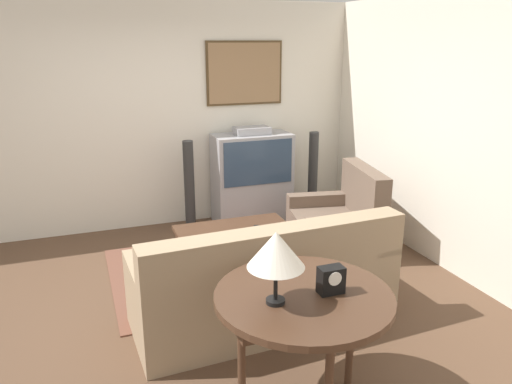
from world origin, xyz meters
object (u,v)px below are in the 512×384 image
at_px(tv, 252,177).
at_px(mantel_clock, 331,280).
at_px(armchair, 338,225).
at_px(console_table, 304,304).
at_px(speaker_tower_right, 313,176).
at_px(table_lamp, 276,250).
at_px(coffee_table, 235,233).
at_px(speaker_tower_left, 189,189).
at_px(couch, 265,286).

relative_size(tv, mantel_clock, 7.36).
bearing_deg(armchair, console_table, -23.57).
bearing_deg(mantel_clock, speaker_tower_right, 65.22).
xyz_separation_m(armchair, table_lamp, (-1.64, -2.17, 0.84)).
relative_size(armchair, speaker_tower_right, 1.01).
xyz_separation_m(tv, mantel_clock, (-0.71, -3.38, 0.31)).
relative_size(armchair, coffee_table, 0.99).
height_order(table_lamp, mantel_clock, table_lamp).
xyz_separation_m(speaker_tower_left, speaker_tower_right, (1.64, 0.00, 0.00)).
relative_size(console_table, speaker_tower_left, 0.96).
height_order(armchair, table_lamp, table_lamp).
bearing_deg(speaker_tower_right, speaker_tower_left, 180.00).
xyz_separation_m(coffee_table, speaker_tower_right, (1.48, 1.27, 0.12)).
relative_size(couch, console_table, 1.98).
bearing_deg(console_table, speaker_tower_right, 62.79).
bearing_deg(tv, couch, -107.18).
distance_m(tv, armchair, 1.37).
bearing_deg(tv, console_table, -104.47).
xyz_separation_m(couch, speaker_tower_left, (-0.10, 2.27, 0.20)).
bearing_deg(coffee_table, speaker_tower_left, 97.22).
xyz_separation_m(tv, couch, (-0.72, -2.33, -0.24)).
height_order(couch, mantel_clock, mantel_clock).
relative_size(couch, coffee_table, 1.88).
bearing_deg(table_lamp, coffee_table, 78.84).
distance_m(coffee_table, console_table, 2.03).
xyz_separation_m(armchair, mantel_clock, (-1.29, -2.17, 0.60)).
height_order(tv, speaker_tower_left, tv).
relative_size(coffee_table, console_table, 1.05).
distance_m(tv, speaker_tower_right, 0.83).
height_order(tv, mantel_clock, tv).
xyz_separation_m(tv, table_lamp, (-1.06, -3.38, 0.56)).
distance_m(coffee_table, mantel_clock, 2.09).
height_order(armchair, speaker_tower_left, speaker_tower_left).
xyz_separation_m(couch, coffee_table, (0.06, 0.99, 0.08)).
bearing_deg(armchair, tv, -143.90).
height_order(coffee_table, speaker_tower_right, speaker_tower_right).
relative_size(tv, speaker_tower_left, 1.09).
relative_size(armchair, console_table, 1.05).
relative_size(tv, armchair, 1.09).
xyz_separation_m(couch, console_table, (-0.14, -1.01, 0.40)).
relative_size(coffee_table, speaker_tower_left, 1.01).
height_order(armchair, coffee_table, armchair).
bearing_deg(table_lamp, mantel_clock, -0.14).
relative_size(coffee_table, speaker_tower_right, 1.01).
relative_size(table_lamp, mantel_clock, 2.63).
xyz_separation_m(coffee_table, speaker_tower_left, (-0.16, 1.27, 0.12)).
distance_m(couch, speaker_tower_left, 2.28).
bearing_deg(speaker_tower_left, coffee_table, -82.78).
relative_size(tv, console_table, 1.14).
xyz_separation_m(coffee_table, console_table, (-0.20, -2.00, 0.32)).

